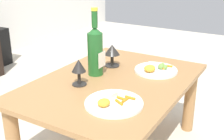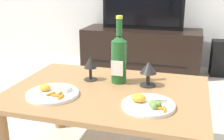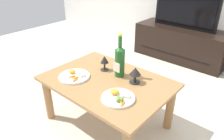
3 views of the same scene
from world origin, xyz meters
name	(u,v)px [view 1 (image 1 of 3)]	position (x,y,z in m)	size (l,w,h in m)	color
dining_table	(113,94)	(0.00, 0.00, 0.36)	(1.02, 0.73, 0.44)	#9E7042
wine_bottle	(95,49)	(0.03, 0.13, 0.59)	(0.08, 0.09, 0.37)	#1E5923
goblet_left	(79,68)	(-0.14, 0.12, 0.53)	(0.07, 0.07, 0.14)	black
goblet_right	(112,51)	(0.19, 0.12, 0.53)	(0.09, 0.09, 0.13)	black
dinner_plate_left	(113,102)	(-0.24, -0.14, 0.45)	(0.26, 0.26, 0.04)	white
dinner_plate_right	(156,69)	(0.24, -0.14, 0.46)	(0.24, 0.24, 0.05)	white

